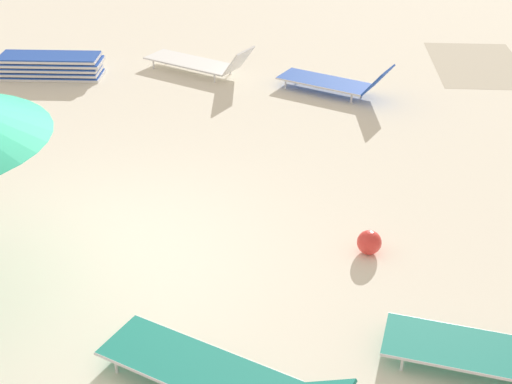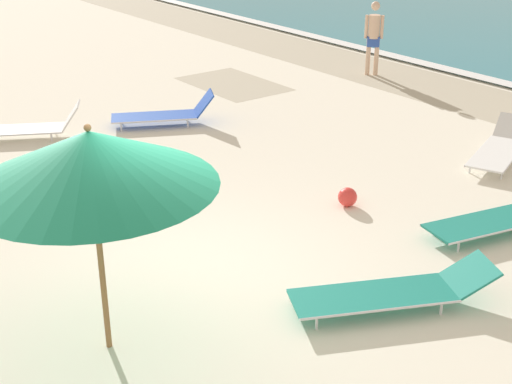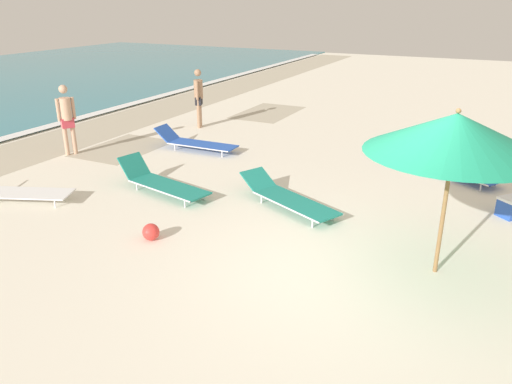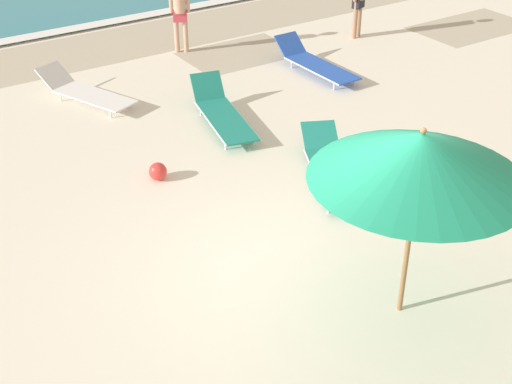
% 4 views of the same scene
% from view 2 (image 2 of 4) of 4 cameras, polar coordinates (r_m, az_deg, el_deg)
% --- Properties ---
extents(ground_plane, '(60.00, 60.00, 0.16)m').
position_cam_2_polar(ground_plane, '(8.60, -6.46, -7.98)').
color(ground_plane, silver).
extents(beach_umbrella, '(2.38, 2.38, 2.41)m').
position_cam_2_polar(beach_umbrella, '(6.70, -13.09, 2.55)').
color(beach_umbrella, olive).
rests_on(beach_umbrella, ground_plane).
extents(sun_lounger_under_umbrella, '(1.44, 2.04, 0.62)m').
position_cam_2_polar(sun_lounger_under_umbrella, '(14.08, -7.29, 6.25)').
color(sun_lounger_under_umbrella, blue).
rests_on(sun_lounger_under_umbrella, ground_plane).
extents(sun_lounger_beside_umbrella, '(1.55, 2.35, 0.46)m').
position_cam_2_polar(sun_lounger_beside_umbrella, '(8.17, 10.88, -7.80)').
color(sun_lounger_beside_umbrella, '#1E8475').
rests_on(sun_lounger_beside_umbrella, ground_plane).
extents(sun_lounger_near_water_left, '(1.56, 2.18, 0.63)m').
position_cam_2_polar(sun_lounger_near_water_left, '(13.86, -17.99, 4.97)').
color(sun_lounger_near_water_left, white).
rests_on(sun_lounger_near_water_left, ground_plane).
extents(sun_lounger_mid_beach_solo, '(1.08, 2.30, 0.61)m').
position_cam_2_polar(sun_lounger_mid_beach_solo, '(10.27, 19.19, -1.82)').
color(sun_lounger_mid_beach_solo, '#1E8475').
rests_on(sun_lounger_mid_beach_solo, ground_plane).
extents(sun_lounger_mid_beach_pair_a, '(1.36, 2.22, 0.52)m').
position_cam_2_polar(sun_lounger_mid_beach_pair_a, '(12.88, 18.96, 3.38)').
color(sun_lounger_mid_beach_pair_a, white).
rests_on(sun_lounger_mid_beach_pair_a, ground_plane).
extents(beachgoer_strolling_adult, '(0.34, 0.34, 1.76)m').
position_cam_2_polar(beachgoer_strolling_adult, '(17.72, 9.40, 12.37)').
color(beachgoer_strolling_adult, beige).
rests_on(beachgoer_strolling_adult, ground_plane).
extents(beach_ball, '(0.28, 0.28, 0.28)m').
position_cam_2_polar(beach_ball, '(10.53, 7.33, -0.40)').
color(beach_ball, red).
rests_on(beach_ball, ground_plane).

